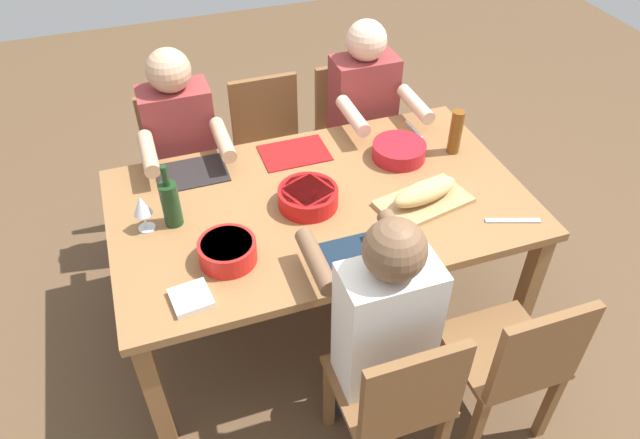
{
  "coord_description": "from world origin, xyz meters",
  "views": [
    {
      "loc": [
        -0.66,
        -1.92,
        2.4
      ],
      "look_at": [
        0.0,
        0.0,
        0.63
      ],
      "focal_mm": 33.69,
      "sensor_mm": 36.0,
      "label": 1
    }
  ],
  "objects_px": {
    "chair_near_center": "(397,397)",
    "wine_glass": "(142,207)",
    "chair_far_left": "(183,162)",
    "wine_bottle": "(171,203)",
    "diner_far_left": "(183,147)",
    "bread_loaf": "(425,192)",
    "diner_far_right": "(366,113)",
    "chair_near_right": "(515,360)",
    "serving_bowl_greens": "(308,196)",
    "diner_near_center": "(381,321)",
    "chair_far_right": "(352,129)",
    "cutting_board": "(424,202)",
    "beer_bottle": "(456,132)",
    "chair_far_center": "(271,145)",
    "serving_bowl_salad": "(227,250)",
    "napkin_stack": "(191,298)",
    "serving_bowl_pasta": "(399,150)",
    "dining_table": "(320,214)"
  },
  "relations": [
    {
      "from": "cutting_board",
      "to": "chair_near_right",
      "type": "bearing_deg",
      "value": -83.57
    },
    {
      "from": "diner_near_center",
      "to": "diner_far_right",
      "type": "distance_m",
      "value": 1.44
    },
    {
      "from": "chair_far_left",
      "to": "chair_far_right",
      "type": "bearing_deg",
      "value": 0.0
    },
    {
      "from": "wine_glass",
      "to": "chair_near_right",
      "type": "bearing_deg",
      "value": -36.75
    },
    {
      "from": "diner_near_center",
      "to": "bread_loaf",
      "type": "height_order",
      "value": "diner_near_center"
    },
    {
      "from": "cutting_board",
      "to": "wine_bottle",
      "type": "height_order",
      "value": "wine_bottle"
    },
    {
      "from": "beer_bottle",
      "to": "napkin_stack",
      "type": "relative_size",
      "value": 1.57
    },
    {
      "from": "chair_near_center",
      "to": "wine_glass",
      "type": "bearing_deg",
      "value": 128.68
    },
    {
      "from": "cutting_board",
      "to": "wine_glass",
      "type": "relative_size",
      "value": 2.41
    },
    {
      "from": "chair_far_left",
      "to": "wine_bottle",
      "type": "bearing_deg",
      "value": -99.06
    },
    {
      "from": "diner_far_left",
      "to": "chair_far_center",
      "type": "xyz_separation_m",
      "value": [
        0.49,
        0.18,
        -0.21
      ]
    },
    {
      "from": "chair_near_right",
      "to": "serving_bowl_greens",
      "type": "xyz_separation_m",
      "value": [
        -0.55,
        0.85,
        0.3
      ]
    },
    {
      "from": "serving_bowl_salad",
      "to": "napkin_stack",
      "type": "height_order",
      "value": "serving_bowl_salad"
    },
    {
      "from": "diner_far_left",
      "to": "bread_loaf",
      "type": "distance_m",
      "value": 1.25
    },
    {
      "from": "napkin_stack",
      "to": "dining_table",
      "type": "bearing_deg",
      "value": 31.79
    },
    {
      "from": "serving_bowl_salad",
      "to": "cutting_board",
      "type": "distance_m",
      "value": 0.88
    },
    {
      "from": "diner_far_left",
      "to": "serving_bowl_pasta",
      "type": "distance_m",
      "value": 1.08
    },
    {
      "from": "serving_bowl_greens",
      "to": "napkin_stack",
      "type": "relative_size",
      "value": 1.85
    },
    {
      "from": "diner_far_right",
      "to": "serving_bowl_greens",
      "type": "relative_size",
      "value": 4.63
    },
    {
      "from": "diner_far_left",
      "to": "chair_far_right",
      "type": "relative_size",
      "value": 1.41
    },
    {
      "from": "chair_far_center",
      "to": "bread_loaf",
      "type": "height_order",
      "value": "same"
    },
    {
      "from": "serving_bowl_pasta",
      "to": "wine_glass",
      "type": "distance_m",
      "value": 1.2
    },
    {
      "from": "serving_bowl_salad",
      "to": "dining_table",
      "type": "bearing_deg",
      "value": 26.69
    },
    {
      "from": "chair_near_right",
      "to": "serving_bowl_greens",
      "type": "bearing_deg",
      "value": 123.15
    },
    {
      "from": "chair_near_center",
      "to": "chair_near_right",
      "type": "xyz_separation_m",
      "value": [
        0.49,
        0.0,
        0.0
      ]
    },
    {
      "from": "dining_table",
      "to": "chair_near_right",
      "type": "height_order",
      "value": "chair_near_right"
    },
    {
      "from": "diner_near_center",
      "to": "napkin_stack",
      "type": "relative_size",
      "value": 8.57
    },
    {
      "from": "diner_far_left",
      "to": "chair_far_center",
      "type": "relative_size",
      "value": 1.41
    },
    {
      "from": "diner_near_center",
      "to": "bread_loaf",
      "type": "xyz_separation_m",
      "value": [
        0.42,
        0.51,
        0.11
      ]
    },
    {
      "from": "dining_table",
      "to": "serving_bowl_salad",
      "type": "distance_m",
      "value": 0.53
    },
    {
      "from": "cutting_board",
      "to": "beer_bottle",
      "type": "bearing_deg",
      "value": 45.12
    },
    {
      "from": "chair_near_right",
      "to": "napkin_stack",
      "type": "height_order",
      "value": "chair_near_right"
    },
    {
      "from": "serving_bowl_pasta",
      "to": "serving_bowl_greens",
      "type": "height_order",
      "value": "serving_bowl_greens"
    },
    {
      "from": "wine_glass",
      "to": "diner_far_left",
      "type": "bearing_deg",
      "value": 68.6
    },
    {
      "from": "serving_bowl_pasta",
      "to": "dining_table",
      "type": "bearing_deg",
      "value": -158.14
    },
    {
      "from": "chair_near_center",
      "to": "chair_far_left",
      "type": "bearing_deg",
      "value": 106.07
    },
    {
      "from": "diner_near_center",
      "to": "cutting_board",
      "type": "bearing_deg",
      "value": 50.64
    },
    {
      "from": "serving_bowl_greens",
      "to": "chair_far_left",
      "type": "bearing_deg",
      "value": 116.63
    },
    {
      "from": "bread_loaf",
      "to": "chair_far_left",
      "type": "bearing_deg",
      "value": 131.64
    },
    {
      "from": "diner_far_left",
      "to": "serving_bowl_greens",
      "type": "distance_m",
      "value": 0.82
    },
    {
      "from": "chair_far_right",
      "to": "serving_bowl_salad",
      "type": "relative_size",
      "value": 3.77
    },
    {
      "from": "diner_far_left",
      "to": "diner_far_right",
      "type": "bearing_deg",
      "value": 0.0
    },
    {
      "from": "chair_far_center",
      "to": "serving_bowl_pasta",
      "type": "distance_m",
      "value": 0.87
    },
    {
      "from": "chair_near_center",
      "to": "serving_bowl_greens",
      "type": "height_order",
      "value": "chair_near_center"
    },
    {
      "from": "serving_bowl_salad",
      "to": "napkin_stack",
      "type": "relative_size",
      "value": 1.61
    },
    {
      "from": "diner_far_left",
      "to": "serving_bowl_salad",
      "type": "xyz_separation_m",
      "value": [
        0.04,
        -0.9,
        0.09
      ]
    },
    {
      "from": "napkin_stack",
      "to": "serving_bowl_pasta",
      "type": "bearing_deg",
      "value": 27.82
    },
    {
      "from": "chair_far_right",
      "to": "cutting_board",
      "type": "relative_size",
      "value": 2.12
    },
    {
      "from": "diner_far_right",
      "to": "beer_bottle",
      "type": "height_order",
      "value": "diner_far_right"
    },
    {
      "from": "serving_bowl_greens",
      "to": "serving_bowl_salad",
      "type": "xyz_separation_m",
      "value": [
        -0.4,
        -0.22,
        0.0
      ]
    }
  ]
}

